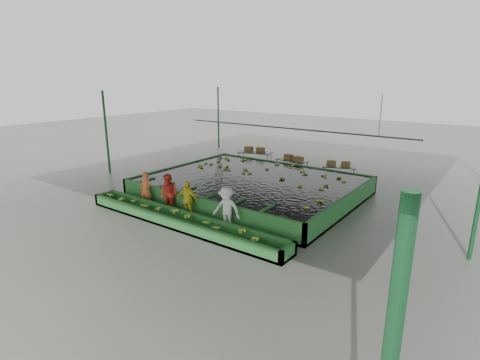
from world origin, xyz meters
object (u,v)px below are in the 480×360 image
Objects in this scene: worker_c at (187,200)px; box_stack_right at (338,166)px; packing_table_left at (255,159)px; box_stack_left at (255,151)px; flotation_tank at (252,186)px; sorting_trough at (179,220)px; packing_table_right at (339,173)px; worker_b at (169,194)px; packing_table_mid at (292,167)px; worker_a at (146,189)px; worker_d at (227,209)px; box_stack_mid at (293,160)px.

worker_c is 9.92m from box_stack_right.
box_stack_left reaches higher than packing_table_left.
flotation_tank reaches higher than sorting_trough.
flotation_tank is 4.33m from worker_c.
packing_table_right is (5.80, 0.02, -0.08)m from packing_table_left.
box_stack_left reaches higher than sorting_trough.
box_stack_left is (-3.42, 10.40, 0.75)m from sorting_trough.
sorting_trough is 7.68× the size of box_stack_right.
packing_table_left is (-3.31, 5.20, 0.05)m from flotation_tank.
packing_table_mid is at bearing 74.96° from worker_b.
sorting_trough is at bearing -90.00° from flotation_tank.
worker_a reaches higher than box_stack_left.
worker_d reaches higher than box_stack_mid.
box_stack_right is (5.85, -0.07, -0.16)m from box_stack_left.
worker_a is 0.93× the size of worker_d.
worker_b reaches higher than flotation_tank.
packing_table_mid is at bearing 92.06° from sorting_trough.
flotation_tank is at bearing -57.52° from packing_table_left.
worker_c is at bearing -90.56° from box_stack_mid.
packing_table_mid is (-2.13, 9.14, -0.42)m from worker_d.
sorting_trough is 10.82m from packing_table_left.
box_stack_mid is (3.08, -0.42, 0.41)m from packing_table_left.
packing_table_mid is at bearing 155.80° from box_stack_mid.
box_stack_left is at bearing 179.22° from packing_table_right.
worker_b is 9.21m from packing_table_mid.
box_stack_left is 1.01× the size of box_stack_mid.
worker_c is 0.94× the size of worker_d.
packing_table_left reaches higher than packing_table_mid.
box_stack_mid is at bearing -7.84° from packing_table_left.
sorting_trough is at bearing -72.19° from packing_table_left.
box_stack_left is (-0.51, 9.60, 0.19)m from worker_a.
worker_a is 10.95m from packing_table_right.
box_stack_right is at bearing 9.65° from box_stack_mid.
worker_b reaches higher than worker_d.
packing_table_left reaches higher than packing_table_right.
box_stack_right is at bearing 8.01° from packing_table_mid.
packing_table_mid is 1.48× the size of box_stack_mid.
worker_b reaches higher than box_stack_mid.
flotation_tank reaches higher than packing_table_right.
worker_a is 9.49m from packing_table_mid.
worker_c is (-0.31, -4.30, 0.37)m from flotation_tank.
box_stack_left is at bearing 136.73° from packing_table_left.
worker_b is 1.29× the size of box_stack_left.
flotation_tank is 6.33m from box_stack_left.
worker_b reaches higher than box_stack_left.
worker_c is at bearing -89.73° from packing_table_mid.
worker_b is at bearing 169.07° from worker_c.
flotation_tank is 7.36× the size of box_stack_left.
worker_d is at bearing -77.58° from box_stack_mid.
packing_table_mid is at bearing 91.40° from worker_d.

